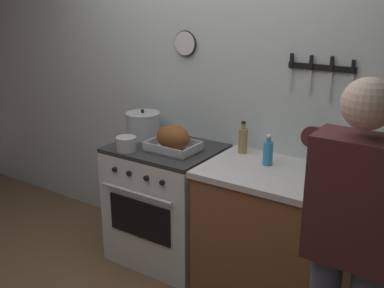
# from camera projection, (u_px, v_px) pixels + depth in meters

# --- Properties ---
(wall_back) EXTENTS (6.00, 0.13, 2.60)m
(wall_back) POSITION_uv_depth(u_px,v_px,m) (218.00, 87.00, 3.41)
(wall_back) COLOR silver
(wall_back) RESTS_ON ground
(counter_block) EXTENTS (2.03, 0.65, 0.90)m
(counter_block) POSITION_uv_depth(u_px,v_px,m) (360.00, 260.00, 2.75)
(counter_block) COLOR brown
(counter_block) RESTS_ON ground
(stove) EXTENTS (0.76, 0.67, 0.90)m
(stove) POSITION_uv_depth(u_px,v_px,m) (166.00, 203.00, 3.51)
(stove) COLOR white
(stove) RESTS_ON ground
(person_cook) EXTENTS (0.51, 0.63, 1.66)m
(person_cook) POSITION_uv_depth(u_px,v_px,m) (353.00, 238.00, 2.03)
(person_cook) COLOR #4C566B
(person_cook) RESTS_ON ground
(roasting_pan) EXTENTS (0.35, 0.26, 0.19)m
(roasting_pan) POSITION_uv_depth(u_px,v_px,m) (173.00, 139.00, 3.25)
(roasting_pan) COLOR #B7B7BC
(roasting_pan) RESTS_ON stove
(stock_pot) EXTENTS (0.26, 0.26, 0.22)m
(stock_pot) POSITION_uv_depth(u_px,v_px,m) (143.00, 125.00, 3.55)
(stock_pot) COLOR #B7B7BC
(stock_pot) RESTS_ON stove
(saucepan) EXTENTS (0.14, 0.14, 0.10)m
(saucepan) POSITION_uv_depth(u_px,v_px,m) (126.00, 144.00, 3.27)
(saucepan) COLOR #B7B7BC
(saucepan) RESTS_ON stove
(cutting_board) EXTENTS (0.36, 0.24, 0.02)m
(cutting_board) POSITION_uv_depth(u_px,v_px,m) (376.00, 193.00, 2.57)
(cutting_board) COLOR tan
(cutting_board) RESTS_ON counter_block
(bottle_vinegar) EXTENTS (0.06, 0.06, 0.22)m
(bottle_vinegar) POSITION_uv_depth(u_px,v_px,m) (243.00, 140.00, 3.22)
(bottle_vinegar) COLOR #997F4C
(bottle_vinegar) RESTS_ON counter_block
(bottle_olive_oil) EXTENTS (0.08, 0.08, 0.26)m
(bottle_olive_oil) POSITION_uv_depth(u_px,v_px,m) (315.00, 150.00, 2.96)
(bottle_olive_oil) COLOR #385623
(bottle_olive_oil) RESTS_ON counter_block
(bottle_dish_soap) EXTENTS (0.06, 0.06, 0.20)m
(bottle_dish_soap) POSITION_uv_depth(u_px,v_px,m) (268.00, 153.00, 2.99)
(bottle_dish_soap) COLOR #338CCC
(bottle_dish_soap) RESTS_ON counter_block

